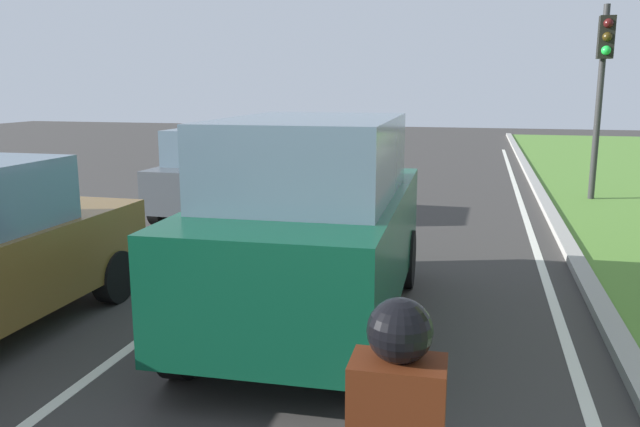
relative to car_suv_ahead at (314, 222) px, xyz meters
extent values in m
plane|color=#383533|center=(-0.94, 4.91, -1.17)|extent=(60.00, 60.00, 0.00)
cube|color=silver|center=(-1.64, 4.91, -1.16)|extent=(0.12, 32.00, 0.01)
cube|color=silver|center=(2.66, 4.91, -1.16)|extent=(0.12, 32.00, 0.01)
cube|color=#9E9B93|center=(3.16, 4.91, -1.11)|extent=(0.24, 48.00, 0.12)
cube|color=#0C472D|center=(0.00, 0.04, -0.24)|extent=(2.04, 4.56, 1.10)
cube|color=slate|center=(0.00, -0.11, 0.71)|extent=(1.78, 2.75, 0.80)
cylinder|color=black|center=(-0.92, 1.54, -0.79)|extent=(0.24, 0.77, 0.76)
cylinder|color=black|center=(0.83, 1.60, -0.79)|extent=(0.24, 0.77, 0.76)
cylinder|color=black|center=(-0.83, -1.52, -0.79)|extent=(0.24, 0.77, 0.76)
cylinder|color=black|center=(0.92, -1.46, -0.79)|extent=(0.24, 0.77, 0.76)
cylinder|color=black|center=(-4.18, 0.14, -0.85)|extent=(0.22, 0.64, 0.64)
cylinder|color=black|center=(-2.56, 0.14, -0.85)|extent=(0.22, 0.64, 0.64)
cube|color=#474C51|center=(-3.34, 5.47, -0.47)|extent=(1.72, 3.74, 0.80)
cube|color=slate|center=(-3.35, 5.22, 0.27)|extent=(1.52, 1.93, 0.68)
cylinder|color=black|center=(-4.06, 6.74, -0.87)|extent=(0.23, 0.60, 0.60)
cylinder|color=black|center=(-2.56, 6.71, -0.87)|extent=(0.23, 0.60, 0.60)
cylinder|color=black|center=(-4.12, 4.23, -0.87)|extent=(0.23, 0.60, 0.60)
cylinder|color=black|center=(-2.61, 4.19, -0.87)|extent=(0.23, 0.60, 0.60)
cube|color=#4C1E0C|center=(1.41, -3.98, 0.01)|extent=(0.41, 0.27, 0.60)
sphere|color=black|center=(1.41, -3.95, 0.43)|extent=(0.28, 0.28, 0.28)
cylinder|color=#2D2D2D|center=(4.23, 8.97, 1.00)|extent=(0.14, 0.14, 4.34)
cube|color=black|center=(4.23, 8.77, 2.46)|extent=(0.32, 0.24, 0.90)
sphere|color=#3F0F0F|center=(4.23, 8.64, 2.74)|extent=(0.20, 0.20, 0.20)
sphere|color=#382B0C|center=(4.23, 8.64, 2.46)|extent=(0.20, 0.20, 0.20)
sphere|color=green|center=(4.23, 8.64, 2.18)|extent=(0.20, 0.20, 0.20)
camera|label=1|loc=(1.69, -6.44, 1.43)|focal=35.64mm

